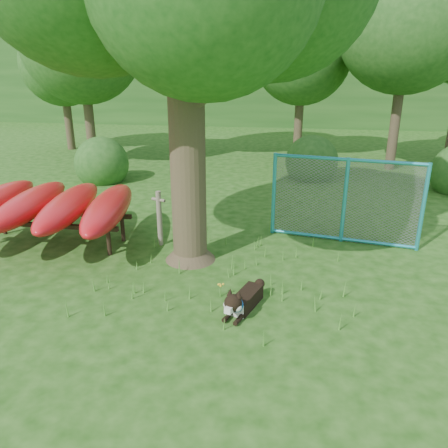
# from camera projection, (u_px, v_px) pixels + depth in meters

# --- Properties ---
(ground) EXTENTS (80.00, 80.00, 0.00)m
(ground) POSITION_uv_depth(u_px,v_px,m) (200.00, 305.00, 7.20)
(ground) COLOR #18450D
(ground) RESTS_ON ground
(wooden_post) EXTENTS (0.33, 0.18, 1.22)m
(wooden_post) POSITION_uv_depth(u_px,v_px,m) (159.00, 217.00, 9.40)
(wooden_post) COLOR #706854
(wooden_post) RESTS_ON ground
(kayak_rack) EXTENTS (3.89, 3.45, 1.16)m
(kayak_rack) POSITION_uv_depth(u_px,v_px,m) (49.00, 205.00, 9.36)
(kayak_rack) COLOR black
(kayak_rack) RESTS_ON ground
(husky_dog) EXTENTS (0.59, 1.15, 0.53)m
(husky_dog) POSITION_uv_depth(u_px,v_px,m) (242.00, 301.00, 6.95)
(husky_dog) COLOR black
(husky_dog) RESTS_ON ground
(fence_section) EXTENTS (3.20, 0.65, 3.15)m
(fence_section) POSITION_uv_depth(u_px,v_px,m) (345.00, 201.00, 9.49)
(fence_section) COLOR #29A2BF
(fence_section) RESTS_ON ground
(wildflower_clump) EXTENTS (0.12, 0.12, 0.25)m
(wildflower_clump) POSITION_uv_depth(u_px,v_px,m) (220.00, 286.00, 7.39)
(wildflower_clump) COLOR #4F922F
(wildflower_clump) RESTS_ON ground
(bg_tree_a) EXTENTS (4.40, 4.40, 6.70)m
(bg_tree_a) POSITION_uv_depth(u_px,v_px,m) (82.00, 43.00, 15.92)
(bg_tree_a) COLOR #3D3221
(bg_tree_a) RESTS_ON ground
(bg_tree_b) EXTENTS (5.20, 5.20, 8.22)m
(bg_tree_b) POSITION_uv_depth(u_px,v_px,m) (187.00, 13.00, 16.86)
(bg_tree_b) COLOR #3D3221
(bg_tree_b) RESTS_ON ground
(bg_tree_c) EXTENTS (4.00, 4.00, 6.12)m
(bg_tree_c) POSITION_uv_depth(u_px,v_px,m) (302.00, 55.00, 17.63)
(bg_tree_c) COLOR #3D3221
(bg_tree_c) RESTS_ON ground
(bg_tree_d) EXTENTS (4.80, 4.80, 7.50)m
(bg_tree_d) POSITION_uv_depth(u_px,v_px,m) (408.00, 23.00, 14.91)
(bg_tree_d) COLOR #3D3221
(bg_tree_d) RESTS_ON ground
(bg_tree_f) EXTENTS (3.60, 3.60, 5.55)m
(bg_tree_f) POSITION_uv_depth(u_px,v_px,m) (62.00, 65.00, 19.33)
(bg_tree_f) COLOR #3D3221
(bg_tree_f) RESTS_ON ground
(shrub_left) EXTENTS (1.80, 1.80, 1.80)m
(shrub_left) POSITION_uv_depth(u_px,v_px,m) (103.00, 181.00, 14.91)
(shrub_left) COLOR #205019
(shrub_left) RESTS_ON ground
(shrub_mid) EXTENTS (1.80, 1.80, 1.80)m
(shrub_mid) POSITION_uv_depth(u_px,v_px,m) (310.00, 178.00, 15.25)
(shrub_mid) COLOR #205019
(shrub_mid) RESTS_ON ground
(wooded_hillside) EXTENTS (80.00, 12.00, 6.00)m
(wooded_hillside) POSITION_uv_depth(u_px,v_px,m) (279.00, 76.00, 32.14)
(wooded_hillside) COLOR #205019
(wooded_hillside) RESTS_ON ground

